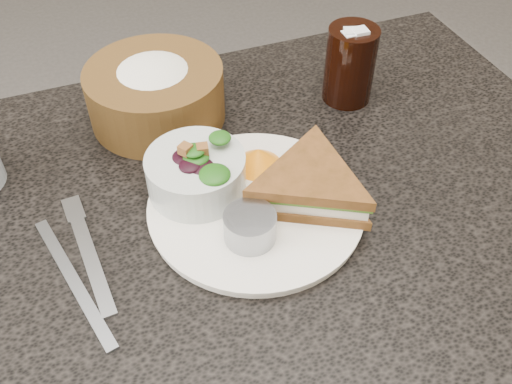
{
  "coord_description": "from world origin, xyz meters",
  "views": [
    {
      "loc": [
        -0.13,
        -0.42,
        1.25
      ],
      "look_at": [
        0.04,
        0.01,
        0.78
      ],
      "focal_mm": 40.0,
      "sensor_mm": 36.0,
      "label": 1
    }
  ],
  "objects": [
    {
      "name": "dining_table",
      "position": [
        0.0,
        0.0,
        0.38
      ],
      "size": [
        1.0,
        0.7,
        0.75
      ],
      "primitive_type": "cube",
      "color": "black",
      "rests_on": "floor"
    },
    {
      "name": "dinner_plate",
      "position": [
        0.04,
        0.01,
        0.76
      ],
      "size": [
        0.25,
        0.25,
        0.01
      ],
      "primitive_type": "cylinder",
      "color": "white",
      "rests_on": "dining_table"
    },
    {
      "name": "bread_basket",
      "position": [
        -0.02,
        0.23,
        0.8
      ],
      "size": [
        0.2,
        0.2,
        0.11
      ],
      "primitive_type": null,
      "rotation": [
        0.0,
        0.0,
        0.09
      ],
      "color": "#4F3515",
      "rests_on": "dining_table"
    },
    {
      "name": "fork",
      "position": [
        -0.16,
        0.0,
        0.75
      ],
      "size": [
        0.03,
        0.16,
        0.0
      ],
      "primitive_type": "cube",
      "rotation": [
        0.0,
        0.0,
        0.08
      ],
      "color": "#95999E",
      "rests_on": "dining_table"
    },
    {
      "name": "cola_glass",
      "position": [
        0.24,
        0.17,
        0.81
      ],
      "size": [
        0.09,
        0.09,
        0.12
      ],
      "primitive_type": null,
      "rotation": [
        0.0,
        0.0,
        0.41
      ],
      "color": "black",
      "rests_on": "dining_table"
    },
    {
      "name": "salad_bowl",
      "position": [
        -0.02,
        0.06,
        0.79
      ],
      "size": [
        0.15,
        0.15,
        0.07
      ],
      "primitive_type": null,
      "rotation": [
        0.0,
        0.0,
        0.4
      ],
      "color": "silver",
      "rests_on": "dinner_plate"
    },
    {
      "name": "sandwich",
      "position": [
        0.1,
        -0.01,
        0.78
      ],
      "size": [
        0.23,
        0.23,
        0.05
      ],
      "primitive_type": null,
      "rotation": [
        0.0,
        0.0,
        -0.5
      ],
      "color": "brown",
      "rests_on": "dinner_plate"
    },
    {
      "name": "orange_wedge",
      "position": [
        0.06,
        0.07,
        0.77
      ],
      "size": [
        0.07,
        0.07,
        0.03
      ],
      "primitive_type": "cone",
      "rotation": [
        0.0,
        0.0,
        0.22
      ],
      "color": "orange",
      "rests_on": "dinner_plate"
    },
    {
      "name": "dressing_ramekin",
      "position": [
        0.01,
        -0.04,
        0.78
      ],
      "size": [
        0.07,
        0.07,
        0.04
      ],
      "primitive_type": "cylinder",
      "rotation": [
        0.0,
        0.0,
        0.32
      ],
      "color": "gray",
      "rests_on": "dinner_plate"
    },
    {
      "name": "knife",
      "position": [
        -0.18,
        -0.02,
        0.75
      ],
      "size": [
        0.06,
        0.2,
        0.0
      ],
      "primitive_type": "cube",
      "rotation": [
        0.0,
        0.0,
        0.24
      ],
      "color": "#8E949C",
      "rests_on": "dining_table"
    }
  ]
}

